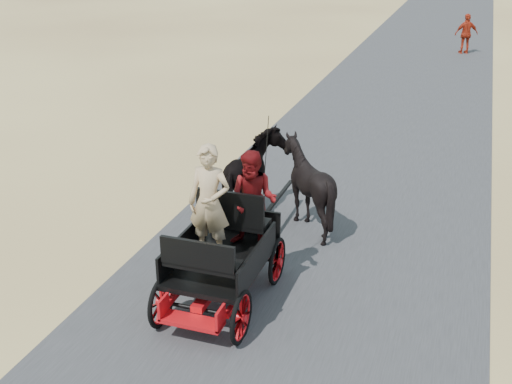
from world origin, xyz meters
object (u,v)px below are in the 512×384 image
(horse_left, at_px, (253,178))
(horse_right, at_px, (307,185))
(pedestrian, at_px, (466,34))
(carriage, at_px, (222,280))

(horse_left, height_order, horse_right, horse_right)
(horse_left, relative_size, pedestrian, 1.16)
(horse_right, height_order, pedestrian, pedestrian)
(carriage, distance_m, pedestrian, 22.32)
(horse_left, relative_size, horse_right, 1.18)
(pedestrian, bearing_deg, carriage, 62.34)
(horse_left, bearing_deg, pedestrian, -99.75)
(horse_left, xyz_separation_m, pedestrian, (3.29, 19.15, 0.02))
(horse_left, xyz_separation_m, horse_right, (1.10, 0.00, 0.00))
(horse_left, height_order, pedestrian, pedestrian)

